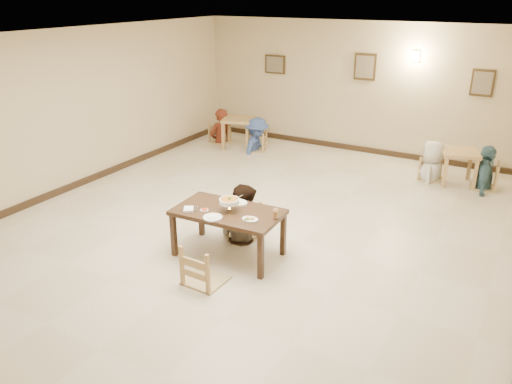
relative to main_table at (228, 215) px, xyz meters
The scene contains 31 objects.
floor 1.09m from the main_table, 96.65° to the left, with size 10.00×10.00×0.00m, color beige.
ceiling 2.52m from the main_table, 96.65° to the left, with size 10.00×10.00×0.00m, color white.
wall_back 5.94m from the main_table, 90.99° to the left, with size 10.00×10.00×0.00m, color beige.
wall_left 4.28m from the main_table, 167.96° to the left, with size 10.00×10.00×0.00m, color beige.
baseboard_back 5.87m from the main_table, 91.00° to the left, with size 8.00×0.06×0.12m, color #302114.
baseboard_left 4.20m from the main_table, 167.88° to the left, with size 0.06×10.00×0.12m, color #302114.
picture_a 6.40m from the main_table, 111.54° to the left, with size 0.55×0.04×0.45m.
picture_b 5.99m from the main_table, 90.02° to the left, with size 0.50×0.04×0.60m.
picture_c 6.46m from the main_table, 66.81° to the left, with size 0.45×0.04×0.55m.
wall_sconce 6.17m from the main_table, 79.34° to the left, with size 0.16×0.05×0.22m, color #FFD88C.
main_table is the anchor object (origin of this frame).
chair_far 0.73m from the main_table, 101.40° to the left, with size 0.44×0.44×0.95m.
chair_near 0.78m from the main_table, 81.05° to the right, with size 0.50×0.50×1.07m.
main_diner 0.66m from the main_table, 101.35° to the left, with size 0.86×0.67×1.77m, color gray.
curry_warmer 0.23m from the main_table, ahead, with size 0.32×0.29×0.26m.
rice_plate_far 0.30m from the main_table, 94.13° to the left, with size 0.32×0.32×0.07m.
rice_plate_near 0.34m from the main_table, 97.63° to the right, with size 0.27×0.27×0.06m.
fried_plate 0.46m from the main_table, 16.09° to the right, with size 0.23×0.23×0.05m.
chili_dish 0.35m from the main_table, 148.15° to the right, with size 0.11×0.11×0.02m.
napkin_cutlery 0.56m from the main_table, 150.92° to the right, with size 0.24×0.28×0.03m.
drink_glass 0.74m from the main_table, ahead, with size 0.08×0.08×0.15m.
bg_table_left 5.45m from the main_table, 119.94° to the left, with size 0.91×0.91×0.72m.
bg_table_right 5.30m from the main_table, 62.94° to the left, with size 0.87×0.87×0.68m.
bg_chair_ll 5.80m from the main_table, 124.44° to the left, with size 0.48×0.48×1.01m.
bg_chair_lr 5.15m from the main_table, 114.82° to the left, with size 0.42×0.42×0.89m.
bg_chair_rl 5.08m from the main_table, 67.91° to the left, with size 0.44×0.44×0.93m.
bg_chair_rr 5.54m from the main_table, 58.26° to the left, with size 0.47×0.47×1.01m.
bg_diner_a 5.81m from the main_table, 124.44° to the left, with size 0.64×0.42×1.76m, color #5D2315.
bg_diner_b 5.15m from the main_table, 114.82° to the left, with size 1.05×0.60×1.62m, color #405EA6.
bg_diner_c 5.08m from the main_table, 67.91° to the left, with size 0.80×0.52×1.63m, color silver.
bg_diner_d 5.54m from the main_table, 58.26° to the left, with size 1.01×0.42×1.73m, color #446E7E.
Camera 1 is at (3.63, -6.30, 3.63)m, focal length 35.00 mm.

